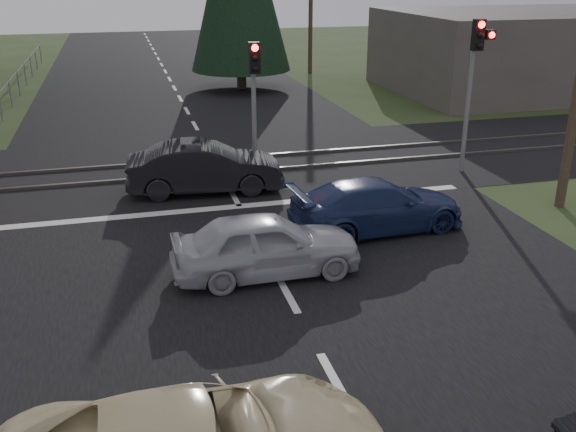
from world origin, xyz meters
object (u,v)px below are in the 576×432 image
object	(u,v)px
traffic_signal_right	(475,67)
silver_car	(266,245)
dark_car_far	(205,168)
traffic_signal_center	(254,87)
blue_sedan	(377,206)

from	to	relation	value
traffic_signal_right	silver_car	size ratio (longest dim) A/B	1.18
silver_car	dark_car_far	xyz separation A→B (m)	(-0.51, 5.67, 0.05)
dark_car_far	traffic_signal_right	bearing A→B (deg)	-86.20
traffic_signal_right	traffic_signal_center	xyz separation A→B (m)	(-6.55, 1.20, -0.51)
dark_car_far	traffic_signal_center	bearing A→B (deg)	-54.43
silver_car	dark_car_far	distance (m)	5.69
traffic_signal_right	silver_car	bearing A→B (deg)	-144.82
traffic_signal_center	dark_car_far	distance (m)	2.87
traffic_signal_center	traffic_signal_right	bearing A→B (deg)	-10.41
blue_sedan	dark_car_far	xyz separation A→B (m)	(-3.70, 3.96, 0.09)
blue_sedan	dark_car_far	distance (m)	5.42
blue_sedan	dark_car_far	world-z (taller)	dark_car_far
silver_car	dark_car_far	bearing A→B (deg)	4.63
traffic_signal_center	dark_car_far	size ratio (longest dim) A/B	0.93
traffic_signal_center	dark_car_far	world-z (taller)	traffic_signal_center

